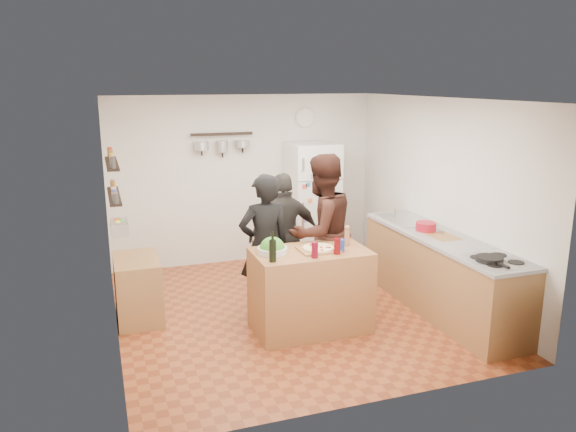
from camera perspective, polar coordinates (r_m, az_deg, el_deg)
name	(u,v)px	position (r m, az deg, el deg)	size (l,w,h in m)	color
room_shell	(280,203)	(6.83, -0.79, 1.36)	(4.20, 4.20, 4.20)	brown
prep_island	(310,290)	(6.22, 2.29, -7.55)	(1.25, 0.72, 0.91)	#A26A3B
pizza_board	(318,250)	(6.08, 3.10, -3.43)	(0.42, 0.34, 0.02)	brown
pizza	(318,248)	(6.08, 3.10, -3.26)	(0.34, 0.34, 0.02)	beige
salad_bowl	(272,250)	(5.98, -1.60, -3.50)	(0.32, 0.32, 0.06)	silver
wine_bottle	(273,251)	(5.68, -1.57, -3.57)	(0.07, 0.07, 0.23)	black
wine_glass_near	(315,250)	(5.82, 2.73, -3.46)	(0.07, 0.07, 0.17)	#560717
wine_glass_far	(337,246)	(5.95, 5.01, -3.07)	(0.07, 0.07, 0.17)	#58070B
pepper_mill	(347,238)	(6.26, 6.02, -2.19)	(0.06, 0.06, 0.19)	#9A5F40
salt_canister	(341,245)	(6.06, 5.39, -2.98)	(0.08, 0.08, 0.13)	navy
person_left	(264,246)	(6.45, -2.41, -3.09)	(0.62, 0.41, 1.69)	black
person_center	(321,232)	(6.68, 3.38, -1.68)	(0.91, 0.71, 1.88)	black
person_back	(285,235)	(7.09, -0.34, -1.96)	(0.93, 0.39, 1.59)	#282623
counter_run	(440,274)	(6.97, 15.21, -5.72)	(0.63, 2.63, 0.90)	#9E7042
stove_top	(497,261)	(6.11, 20.44, -4.33)	(0.60, 0.62, 0.02)	white
skillet	(489,259)	(6.03, 19.78, -4.14)	(0.27, 0.27, 0.05)	black
sink	(405,220)	(7.52, 11.84, -0.40)	(0.50, 0.80, 0.03)	silver
cutting_board	(443,237)	(6.83, 15.48, -2.09)	(0.30, 0.40, 0.02)	olive
red_bowl	(426,227)	(7.02, 13.83, -1.04)	(0.25, 0.25, 0.10)	maroon
fridge	(312,203)	(8.47, 2.46, 1.35)	(0.70, 0.68, 1.80)	white
wall_clock	(305,118)	(8.60, 1.73, 9.96)	(0.30, 0.30, 0.03)	silver
spice_shelf_lower	(114,196)	(6.27, -17.24, 1.96)	(0.12, 1.00, 0.03)	black
spice_shelf_upper	(112,163)	(6.21, -17.47, 5.12)	(0.12, 1.00, 0.03)	black
produce_basket	(119,227)	(6.35, -16.75, -1.12)	(0.18, 0.35, 0.14)	silver
side_table	(138,289)	(6.74, -14.99, -7.16)	(0.50, 0.80, 0.73)	#9E7942
pot_rack	(222,134)	(8.17, -6.73, 8.27)	(0.90, 0.04, 0.04)	black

